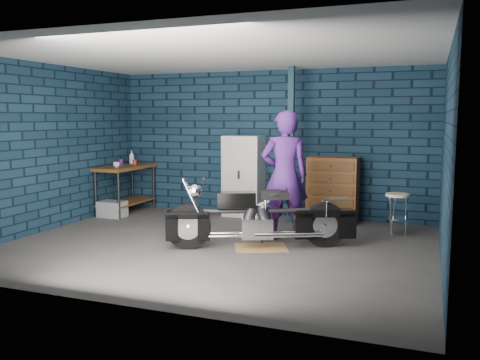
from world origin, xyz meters
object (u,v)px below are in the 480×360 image
object	(u,v)px
tool_chest	(333,190)
shop_stool	(397,214)
person	(285,175)
workbench	(126,189)
motorcycle	(261,213)
locker	(243,176)
storage_bin	(112,209)

from	to	relation	value
tool_chest	shop_stool	world-z (taller)	tool_chest
person	shop_stool	world-z (taller)	person
tool_chest	workbench	bearing A→B (deg)	-173.02
person	shop_stool	size ratio (longest dim) A/B	2.95
person	tool_chest	xyz separation A→B (m)	(0.46, 1.49, -0.40)
person	shop_stool	bearing A→B (deg)	-174.41
tool_chest	motorcycle	bearing A→B (deg)	-106.12
person	locker	xyz separation A→B (m)	(-1.21, 1.49, -0.22)
person	locker	bearing A→B (deg)	-73.54
storage_bin	shop_stool	size ratio (longest dim) A/B	0.72
person	storage_bin	xyz separation A→B (m)	(-3.44, 0.51, -0.82)
workbench	storage_bin	size ratio (longest dim) A/B	2.95
shop_stool	workbench	bearing A→B (deg)	178.17
workbench	storage_bin	distance (m)	0.59
storage_bin	workbench	bearing A→B (deg)	92.29
storage_bin	tool_chest	world-z (taller)	tool_chest
locker	tool_chest	size ratio (longest dim) A/B	1.31
workbench	motorcycle	xyz separation A→B (m)	(3.30, -1.65, 0.05)
tool_chest	person	bearing A→B (deg)	-107.05
person	storage_bin	world-z (taller)	person
motorcycle	shop_stool	size ratio (longest dim) A/B	3.47
workbench	tool_chest	size ratio (longest dim) A/B	1.22
motorcycle	shop_stool	distance (m)	2.30
motorcycle	shop_stool	bearing A→B (deg)	16.50
motorcycle	locker	world-z (taller)	locker
workbench	person	distance (m)	3.65
person	locker	world-z (taller)	person
person	locker	distance (m)	1.93
workbench	tool_chest	distance (m)	3.95
person	tool_chest	distance (m)	1.61
motorcycle	shop_stool	world-z (taller)	motorcycle
locker	motorcycle	bearing A→B (deg)	-63.75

